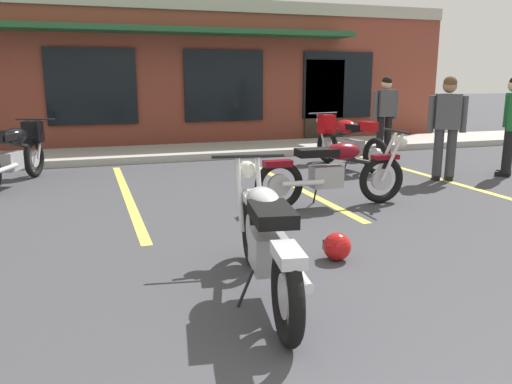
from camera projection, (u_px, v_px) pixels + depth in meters
name	position (u px, v px, depth m)	size (l,w,h in m)	color
ground_plane	(299.00, 263.00, 4.68)	(80.00, 80.00, 0.00)	#3D3D42
sidewalk_kerb	(173.00, 152.00, 11.08)	(22.00, 1.80, 0.14)	#A8A59E
brick_storefront_building	(147.00, 74.00, 14.47)	(15.47, 6.20, 3.48)	brown
painted_stall_lines	(212.00, 189.00, 7.76)	(7.68, 4.80, 0.01)	#DBCC4C
motorcycle_foreground_classic	(266.00, 238.00, 3.89)	(0.74, 2.10, 0.98)	black
motorcycle_black_cruiser	(15.00, 151.00, 8.00)	(1.03, 2.02, 0.98)	black
motorcycle_silver_naked	(347.00, 139.00, 9.52)	(0.75, 2.10, 0.98)	black
motorcycle_blue_standard	(334.00, 171.00, 6.65)	(2.11, 0.66, 0.98)	black
person_in_black_shirt	(511.00, 120.00, 8.62)	(0.52, 0.47, 1.68)	black
person_in_shorts_foreground	(447.00, 122.00, 8.22)	(0.57, 0.40, 1.68)	black
person_by_back_row	(385.00, 111.00, 10.87)	(0.60, 0.28, 1.68)	black
helmet_on_pavement	(337.00, 246.00, 4.73)	(0.26, 0.26, 0.26)	#B71414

